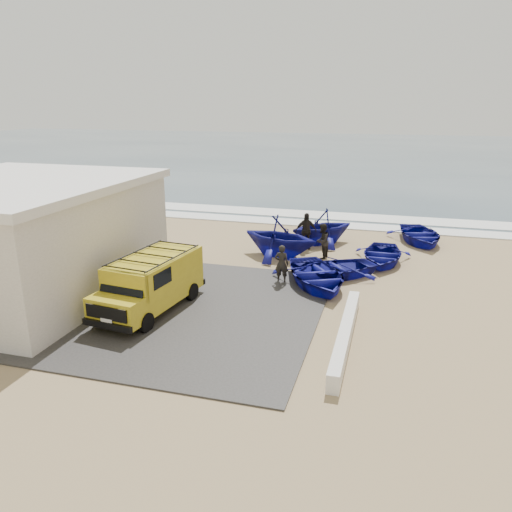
# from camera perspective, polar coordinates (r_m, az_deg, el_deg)

# --- Properties ---
(ground) EXTENTS (160.00, 160.00, 0.00)m
(ground) POSITION_cam_1_polar(r_m,az_deg,el_deg) (19.43, -3.75, -4.10)
(ground) COLOR #9F855C
(slab) EXTENTS (12.00, 10.00, 0.05)m
(slab) POSITION_cam_1_polar(r_m,az_deg,el_deg) (18.48, -11.72, -5.52)
(slab) COLOR #373432
(slab) RESTS_ON ground
(ocean) EXTENTS (180.00, 88.00, 0.01)m
(ocean) POSITION_cam_1_polar(r_m,az_deg,el_deg) (73.62, 11.16, 11.47)
(ocean) COLOR #385166
(ocean) RESTS_ON ground
(surf_line) EXTENTS (180.00, 1.60, 0.06)m
(surf_line) POSITION_cam_1_polar(r_m,az_deg,el_deg) (30.49, 3.76, 3.90)
(surf_line) COLOR white
(surf_line) RESTS_ON ground
(surf_wash) EXTENTS (180.00, 2.20, 0.04)m
(surf_wash) POSITION_cam_1_polar(r_m,az_deg,el_deg) (32.88, 4.69, 4.85)
(surf_wash) COLOR white
(surf_wash) RESTS_ON ground
(building) EXTENTS (8.40, 9.40, 4.30)m
(building) POSITION_cam_1_polar(r_m,az_deg,el_deg) (20.87, -25.65, 1.95)
(building) COLOR silver
(building) RESTS_ON ground
(parapet) EXTENTS (0.35, 6.00, 0.55)m
(parapet) POSITION_cam_1_polar(r_m,az_deg,el_deg) (15.63, 10.17, -8.80)
(parapet) COLOR silver
(parapet) RESTS_ON ground
(van) EXTENTS (2.37, 4.82, 1.99)m
(van) POSITION_cam_1_polar(r_m,az_deg,el_deg) (17.78, -11.90, -2.84)
(van) COLOR gold
(van) RESTS_ON ground
(boat_near_left) EXTENTS (4.57, 5.13, 0.88)m
(boat_near_left) POSITION_cam_1_polar(r_m,az_deg,el_deg) (20.00, 6.90, -2.22)
(boat_near_left) COLOR navy
(boat_near_left) RESTS_ON ground
(boat_near_right) EXTENTS (4.51, 4.29, 0.76)m
(boat_near_right) POSITION_cam_1_polar(r_m,az_deg,el_deg) (21.14, 8.83, -1.38)
(boat_near_right) COLOR navy
(boat_near_right) RESTS_ON ground
(boat_mid_left) EXTENTS (4.55, 4.21, 1.98)m
(boat_mid_left) POSITION_cam_1_polar(r_m,az_deg,el_deg) (23.51, 2.74, 2.27)
(boat_mid_left) COLOR navy
(boat_mid_left) RESTS_ON ground
(boat_mid_right) EXTENTS (2.66, 3.68, 0.75)m
(boat_mid_right) POSITION_cam_1_polar(r_m,az_deg,el_deg) (23.40, 14.18, 0.12)
(boat_mid_right) COLOR navy
(boat_mid_right) RESTS_ON ground
(boat_far_left) EXTENTS (4.57, 4.54, 1.82)m
(boat_far_left) POSITION_cam_1_polar(r_m,az_deg,el_deg) (25.87, 7.56, 3.36)
(boat_far_left) COLOR navy
(boat_far_left) RESTS_ON ground
(boat_far_right) EXTENTS (3.77, 4.58, 0.83)m
(boat_far_right) POSITION_cam_1_polar(r_m,az_deg,el_deg) (27.34, 18.20, 2.31)
(boat_far_right) COLOR navy
(boat_far_right) RESTS_ON ground
(fisherman_front) EXTENTS (0.58, 0.38, 1.58)m
(fisherman_front) POSITION_cam_1_polar(r_m,az_deg,el_deg) (20.17, 2.95, -0.89)
(fisherman_front) COLOR black
(fisherman_front) RESTS_ON ground
(fisherman_middle) EXTENTS (0.78, 0.92, 1.67)m
(fisherman_middle) POSITION_cam_1_polar(r_m,az_deg,el_deg) (23.43, 7.57, 1.69)
(fisherman_middle) COLOR black
(fisherman_middle) RESTS_ON ground
(fisherman_back) EXTENTS (1.16, 0.83, 1.83)m
(fisherman_back) POSITION_cam_1_polar(r_m,az_deg,el_deg) (24.85, 5.72, 2.86)
(fisherman_back) COLOR black
(fisherman_back) RESTS_ON ground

